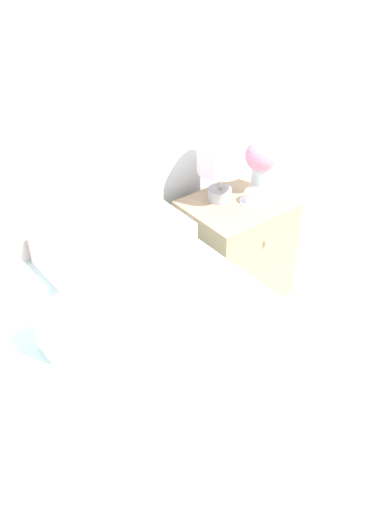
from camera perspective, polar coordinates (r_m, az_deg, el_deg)
The scene contains 6 objects.
ground_plane at distance 3.05m, azimuth -14.74°, elevation -8.72°, with size 12.00×12.00×0.00m, color silver.
bed at distance 2.24m, azimuth -5.08°, elevation -16.96°, with size 1.51×2.03×1.07m.
nightstand at distance 3.14m, azimuth 4.10°, elevation 0.72°, with size 0.50×0.45×0.55m.
table_lamp at distance 2.91m, azimuth 2.76°, elevation 9.29°, with size 0.23×0.23×0.33m.
flower_vase at distance 3.03m, azimuth 6.62°, elevation 9.05°, with size 0.16×0.16×0.28m.
teacup at distance 2.99m, azimuth 5.81°, elevation 5.59°, with size 0.13×0.13×0.06m.
Camera 1 is at (-0.68, -2.13, 2.07)m, focal length 42.00 mm.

